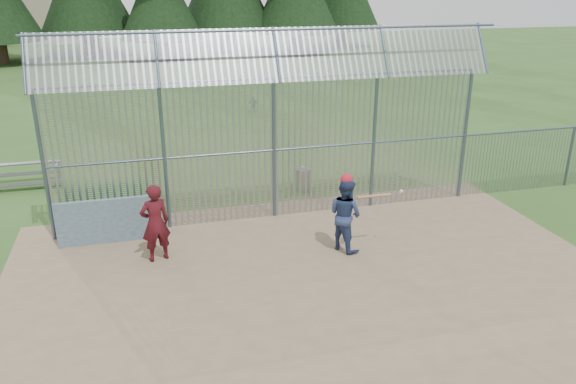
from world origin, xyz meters
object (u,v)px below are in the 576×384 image
object	(u,v)px
dugout_wall	(107,221)
batter	(345,214)
trash_can	(303,179)
bleacher	(13,176)
onlooker	(155,223)

from	to	relation	value
dugout_wall	batter	world-z (taller)	batter
dugout_wall	trash_can	distance (m)	6.48
dugout_wall	bleacher	bearing A→B (deg)	121.41
dugout_wall	onlooker	xyz separation A→B (m)	(1.19, -1.31, 0.38)
batter	onlooker	xyz separation A→B (m)	(-4.62, 0.63, 0.04)
batter	trash_can	size ratio (longest dim) A/B	2.29
onlooker	trash_can	size ratio (longest dim) A/B	2.38
dugout_wall	batter	xyz separation A→B (m)	(5.80, -1.94, 0.34)
trash_can	bleacher	size ratio (longest dim) A/B	0.27
bleacher	batter	bearing A→B (deg)	-38.40
dugout_wall	trash_can	xyz separation A→B (m)	(5.99, 2.44, -0.24)
batter	bleacher	xyz separation A→B (m)	(-8.96, 7.10, -0.55)
batter	bleacher	size ratio (longest dim) A/B	0.63
batter	trash_can	xyz separation A→B (m)	(0.19, 4.38, -0.58)
dugout_wall	bleacher	distance (m)	6.05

